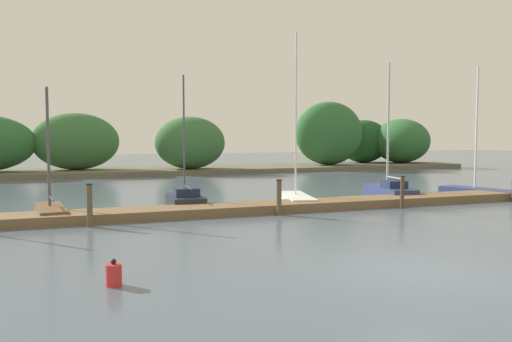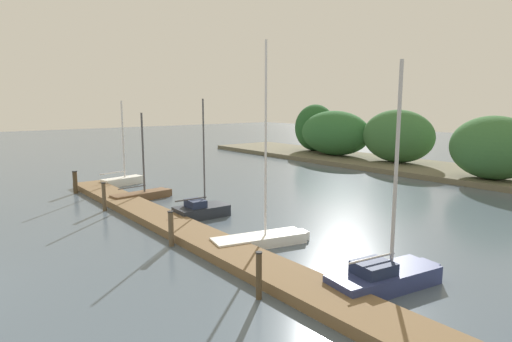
% 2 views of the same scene
% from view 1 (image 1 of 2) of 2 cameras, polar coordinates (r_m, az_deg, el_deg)
% --- Properties ---
extents(ground, '(160.00, 160.00, 0.00)m').
position_cam_1_polar(ground, '(12.95, 16.97, -10.50)').
color(ground, '#4C5B6B').
extents(dock_pier, '(28.48, 1.80, 0.35)m').
position_cam_1_polar(dock_pier, '(21.72, 0.36, -4.04)').
color(dock_pier, brown).
rests_on(dock_pier, ground).
extents(far_shore, '(58.01, 8.00, 6.39)m').
position_cam_1_polar(far_shore, '(45.70, -6.02, 2.87)').
color(far_shore, '#66604C').
rests_on(far_shore, ground).
extents(sailboat_1, '(1.31, 3.75, 5.07)m').
position_cam_1_polar(sailboat_1, '(21.70, -21.78, -3.97)').
color(sailboat_1, brown).
rests_on(sailboat_1, ground).
extents(sailboat_2, '(1.47, 2.92, 5.83)m').
position_cam_1_polar(sailboat_2, '(22.97, -7.84, -3.15)').
color(sailboat_2, '#232833').
rests_on(sailboat_2, ground).
extents(sailboat_3, '(1.94, 4.16, 7.99)m').
position_cam_1_polar(sailboat_3, '(24.34, 4.43, -2.83)').
color(sailboat_3, white).
rests_on(sailboat_3, ground).
extents(sailboat_4, '(1.88, 4.10, 6.89)m').
position_cam_1_polar(sailboat_4, '(27.47, 14.44, -1.98)').
color(sailboat_4, navy).
rests_on(sailboat_4, ground).
extents(sailboat_5, '(2.16, 4.53, 6.84)m').
position_cam_1_polar(sailboat_5, '(30.18, 23.19, -1.84)').
color(sailboat_5, navy).
rests_on(sailboat_5, ground).
extents(mooring_piling_1, '(0.22, 0.22, 1.52)m').
position_cam_1_polar(mooring_piling_1, '(18.94, -17.91, -3.60)').
color(mooring_piling_1, brown).
rests_on(mooring_piling_1, ground).
extents(mooring_piling_2, '(0.24, 0.24, 1.43)m').
position_cam_1_polar(mooring_piling_2, '(20.74, 2.55, -2.90)').
color(mooring_piling_2, brown).
rests_on(mooring_piling_2, ground).
extents(mooring_piling_3, '(0.20, 0.20, 1.43)m').
position_cam_1_polar(mooring_piling_3, '(23.48, 15.85, -2.24)').
color(mooring_piling_3, '#4C3D28').
rests_on(mooring_piling_3, ground).
extents(channel_buoy_0, '(0.34, 0.34, 0.58)m').
position_cam_1_polar(channel_buoy_0, '(11.56, -15.44, -10.98)').
color(channel_buoy_0, red).
rests_on(channel_buoy_0, ground).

